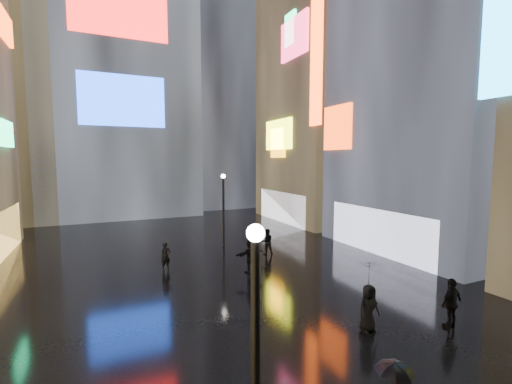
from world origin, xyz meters
TOP-DOWN VIEW (x-y plane):
  - ground at (0.00, 20.00)m, footprint 140.00×140.00m
  - building_right_mid at (15.98, 17.01)m, footprint 10.28×13.70m
  - building_right_far at (15.98, 30.00)m, footprint 10.28×12.00m
  - tower_main at (-3.00, 43.97)m, footprint 16.00×14.20m
  - tower_flank_right at (9.00, 46.00)m, footprint 12.00×12.00m
  - lamp_near at (-3.13, 5.20)m, footprint 0.30×0.30m
  - lamp_far at (2.60, 23.25)m, footprint 0.30×0.30m
  - pedestrian_3 at (6.30, 8.36)m, footprint 1.13×0.55m
  - pedestrian_4 at (3.32, 9.44)m, footprint 0.86×0.58m
  - pedestrian_5 at (2.07, 17.18)m, footprint 1.85×0.89m
  - pedestrian_6 at (-2.15, 19.51)m, footprint 0.61×0.44m
  - pedestrian_7 at (4.47, 20.02)m, footprint 0.96×0.84m
  - umbrella_1 at (-0.19, 4.97)m, footprint 0.98×0.98m
  - umbrella_2 at (3.32, 9.44)m, footprint 1.09×1.07m

SIDE VIEW (x-z plane):
  - ground at x=0.00m, z-range 0.00..0.00m
  - pedestrian_6 at x=-2.15m, z-range 0.00..1.56m
  - pedestrian_7 at x=4.47m, z-range 0.00..1.70m
  - pedestrian_4 at x=3.32m, z-range 0.00..1.72m
  - pedestrian_3 at x=6.30m, z-range 0.00..1.86m
  - pedestrian_5 at x=2.07m, z-range 0.00..1.91m
  - umbrella_1 at x=-0.19m, z-range 1.58..2.25m
  - umbrella_2 at x=3.32m, z-range 1.72..2.59m
  - lamp_near at x=-3.13m, z-range 0.34..5.54m
  - lamp_far at x=2.60m, z-range 0.34..5.54m
  - building_right_far at x=15.98m, z-range -0.02..27.98m
  - building_right_mid at x=15.98m, z-range -0.01..29.99m
  - tower_flank_right at x=9.00m, z-range 0.00..34.00m
  - tower_main at x=-3.00m, z-range 0.01..42.01m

